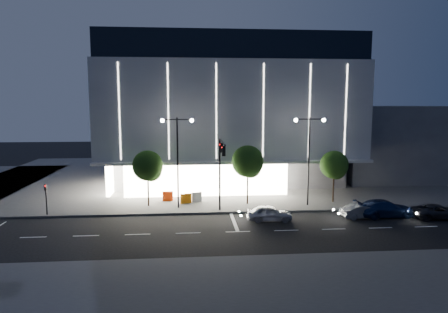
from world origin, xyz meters
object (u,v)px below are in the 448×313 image
tree_mid (248,163)px  tree_right (334,166)px  street_lamp_east (309,148)px  tree_left (148,167)px  barrier_a (186,198)px  barrier_c (168,196)px  traffic_mast (221,162)px  car_lead (269,213)px  car_second (362,211)px  barrier_d (197,197)px  street_lamp_west (177,149)px  car_fourth (438,212)px  ped_signal_far (46,196)px  car_third (385,208)px

tree_mid → tree_right: size_ratio=1.12×
street_lamp_east → tree_right: street_lamp_east is taller
tree_left → tree_right: 19.00m
tree_right → barrier_a: 15.66m
barrier_c → traffic_mast: bearing=-52.4°
car_lead → barrier_a: 9.79m
car_second → barrier_d: car_second is taller
street_lamp_west → tree_left: bearing=161.1°
tree_right → barrier_c: tree_right is taller
car_fourth → barrier_c: bearing=75.4°
car_second → barrier_a: 17.16m
ped_signal_far → barrier_a: ped_signal_far is taller
car_second → street_lamp_west: bearing=68.9°
street_lamp_east → car_second: bearing=-51.6°
traffic_mast → tree_mid: (3.03, 3.68, -0.69)m
ped_signal_far → traffic_mast: bearing=-4.1°
tree_left → barrier_c: bearing=46.4°
car_third → tree_mid: bearing=61.6°
barrier_d → barrier_a: bearing=-176.5°
barrier_c → car_lead: bearing=-44.7°
tree_right → car_third: tree_right is taller
ped_signal_far → car_third: (30.93, -2.81, -1.10)m
barrier_a → street_lamp_west: bearing=-130.7°
tree_left → barrier_d: bearing=14.1°
car_fourth → car_lead: bearing=91.8°
tree_left → tree_mid: bearing=0.0°
ped_signal_far → barrier_d: size_ratio=2.73×
street_lamp_west → street_lamp_east: size_ratio=1.00×
car_third → barrier_a: bearing=67.5°
traffic_mast → barrier_c: traffic_mast is taller
tree_right → car_second: bearing=-83.5°
traffic_mast → car_third: traffic_mast is taller
tree_mid → car_third: size_ratio=1.14×
ped_signal_far → tree_right: size_ratio=0.54×
tree_mid → car_fourth: bearing=-20.7°
street_lamp_east → tree_mid: 6.27m
tree_left → barrier_d: size_ratio=5.20×
ped_signal_far → barrier_d: bearing=15.1°
barrier_a → car_third: bearing=-35.6°
ped_signal_far → tree_mid: tree_mid is taller
barrier_c → street_lamp_west: bearing=-73.2°
traffic_mast → tree_left: traffic_mast is taller
barrier_a → tree_right: bearing=-19.8°
street_lamp_east → car_lead: 8.58m
ped_signal_far → car_third: 31.08m
car_lead → car_second: car_lead is taller
traffic_mast → barrier_a: 6.98m
car_third → car_second: bearing=93.9°
tree_mid → car_fourth: (16.47, -6.24, -3.70)m
street_lamp_east → ped_signal_far: street_lamp_east is taller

